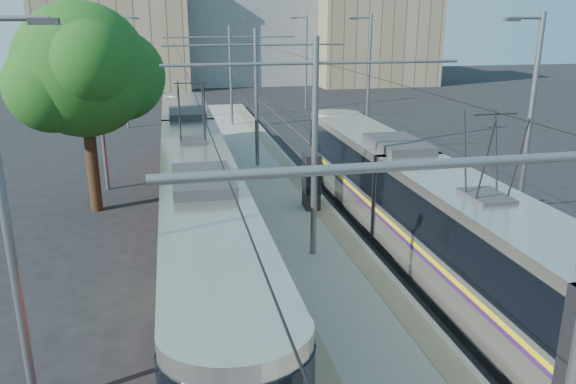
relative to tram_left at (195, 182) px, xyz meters
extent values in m
cube|color=gray|center=(3.60, 4.48, -1.56)|extent=(4.00, 50.00, 0.30)
cube|color=gray|center=(2.15, 4.48, -1.40)|extent=(0.70, 50.00, 0.01)
cube|color=gray|center=(5.05, 4.48, -1.40)|extent=(0.70, 50.00, 0.01)
cube|color=gray|center=(-0.72, 4.48, -1.69)|extent=(0.07, 70.00, 0.03)
cube|color=gray|center=(0.72, 4.48, -1.69)|extent=(0.07, 70.00, 0.03)
cube|color=gray|center=(6.48, 4.48, -1.69)|extent=(0.07, 70.00, 0.03)
cube|color=gray|center=(7.92, 4.48, -1.69)|extent=(0.07, 70.00, 0.03)
cube|color=black|center=(0.00, 0.00, -1.51)|extent=(2.30, 29.13, 0.40)
cube|color=#B8B2A9|center=(0.00, 0.00, 0.14)|extent=(2.40, 27.53, 2.90)
cube|color=black|center=(0.00, 0.00, 0.64)|extent=(2.43, 27.53, 1.30)
cube|color=yellow|center=(0.00, 0.00, -0.26)|extent=(2.43, 27.53, 0.12)
cube|color=#A00F09|center=(0.00, 0.00, -0.76)|extent=(2.42, 27.53, 1.10)
cube|color=#2D2D30|center=(0.00, 0.00, 1.74)|extent=(1.68, 3.00, 0.30)
cube|color=black|center=(7.20, -8.61, -1.51)|extent=(2.30, 29.39, 0.40)
cube|color=beige|center=(7.20, -8.61, 0.14)|extent=(2.40, 27.79, 2.90)
cube|color=black|center=(7.20, -8.61, 0.64)|extent=(2.43, 27.79, 1.30)
cube|color=yellow|center=(7.20, -8.61, -0.26)|extent=(2.43, 27.79, 0.12)
cube|color=#38164F|center=(7.20, -8.61, -0.41)|extent=(2.43, 27.79, 0.10)
cube|color=#2D2D30|center=(7.20, -8.61, 1.74)|extent=(1.68, 3.00, 0.30)
cylinder|color=slate|center=(3.60, -16.52, 2.09)|extent=(0.20, 0.20, 7.00)
cylinder|color=slate|center=(3.60, -4.52, 2.09)|extent=(0.20, 0.20, 7.00)
cylinder|color=slate|center=(3.60, -4.52, 4.79)|extent=(9.20, 0.10, 0.10)
cylinder|color=slate|center=(3.60, 7.48, 2.09)|extent=(0.20, 0.20, 7.00)
cylinder|color=slate|center=(3.60, 7.48, 4.79)|extent=(9.20, 0.10, 0.10)
cylinder|color=slate|center=(3.60, 19.48, 2.09)|extent=(0.20, 0.20, 7.00)
cylinder|color=slate|center=(3.60, 19.48, 4.79)|extent=(9.20, 0.10, 0.10)
cylinder|color=black|center=(0.00, 4.48, 3.84)|extent=(0.02, 70.00, 0.02)
cylinder|color=black|center=(7.20, 4.48, 3.84)|extent=(0.02, 70.00, 0.02)
cylinder|color=slate|center=(-3.90, -10.52, 2.29)|extent=(0.18, 0.18, 8.00)
cube|color=#2D2D30|center=(-2.80, -10.52, 6.04)|extent=(0.50, 0.22, 0.12)
cylinder|color=slate|center=(-3.90, 5.48, 2.29)|extent=(0.18, 0.18, 8.00)
cube|color=#2D2D30|center=(-2.80, 5.48, 6.04)|extent=(0.50, 0.22, 0.12)
cylinder|color=slate|center=(-3.90, 21.48, 2.29)|extent=(0.18, 0.18, 8.00)
cube|color=#2D2D30|center=(-2.80, 21.48, 6.04)|extent=(0.50, 0.22, 0.12)
cylinder|color=slate|center=(11.10, -4.52, 2.29)|extent=(0.18, 0.18, 8.00)
cube|color=#2D2D30|center=(10.00, -4.52, 6.04)|extent=(0.50, 0.22, 0.12)
cylinder|color=slate|center=(11.10, 11.48, 2.29)|extent=(0.18, 0.18, 8.00)
cube|color=#2D2D30|center=(10.00, 11.48, 6.04)|extent=(0.50, 0.22, 0.12)
cylinder|color=slate|center=(11.10, 27.48, 2.29)|extent=(0.18, 0.18, 8.00)
cube|color=#2D2D30|center=(10.00, 27.48, 6.04)|extent=(0.50, 0.22, 0.12)
cube|color=black|center=(4.68, 0.07, -0.26)|extent=(0.64, 1.02, 2.29)
cube|color=black|center=(4.68, 0.07, -0.12)|extent=(0.69, 1.06, 1.19)
cylinder|color=#382314|center=(-4.07, 2.46, 0.05)|extent=(0.48, 0.48, 3.52)
sphere|color=#164112|center=(-4.07, 2.46, 4.13)|extent=(5.28, 5.28, 5.28)
sphere|color=#164112|center=(-2.75, 3.34, 3.80)|extent=(3.74, 3.74, 3.74)
cube|color=gray|center=(-6.40, 47.48, 4.43)|extent=(16.00, 12.00, 12.28)
cube|color=gray|center=(9.60, 51.48, 6.85)|extent=(18.00, 14.00, 17.11)
cube|color=gray|center=(23.60, 45.48, 4.27)|extent=(14.00, 10.00, 11.96)
camera|label=1|loc=(-0.76, -21.22, 6.11)|focal=35.00mm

